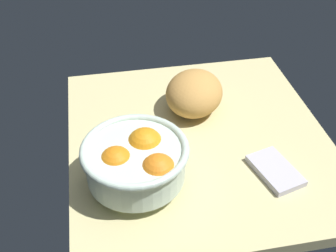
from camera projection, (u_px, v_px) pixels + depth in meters
The scene contains 4 objects.
ground_plane at pixel (199, 142), 102.27cm from camera, with size 65.18×61.35×3.00cm, color #CDC186.
fruit_bowl at pixel (137, 161), 85.55cm from camera, with size 21.90×21.90×11.65cm.
bread_loaf at pixel (194, 93), 106.63cm from camera, with size 16.62×14.18×10.22cm, color #C89048.
napkin_folded at pixel (275, 170), 91.72cm from camera, with size 12.28×7.41×1.48cm, color silver.
Camera 1 is at (73.82, -21.29, 66.52)cm, focal length 45.32 mm.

